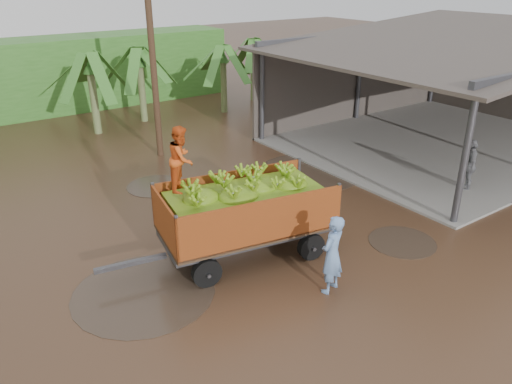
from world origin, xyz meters
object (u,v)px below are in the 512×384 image
man_grey (469,165)px  man_blue (332,255)px  banana_trailer (244,210)px  utility_pole (153,59)px

man_grey → man_blue: bearing=-30.7°
banana_trailer → utility_pole: (1.52, 8.15, 2.43)m
banana_trailer → utility_pole: utility_pole is taller
utility_pole → banana_trailer: bearing=-100.5°
utility_pole → man_blue: bearing=-94.4°
man_grey → utility_pole: utility_pole is taller
man_blue → man_grey: bearing=173.7°
banana_trailer → man_grey: (8.27, -0.83, -0.40)m
man_grey → utility_pole: bearing=-95.5°
banana_trailer → utility_pole: size_ratio=0.81×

